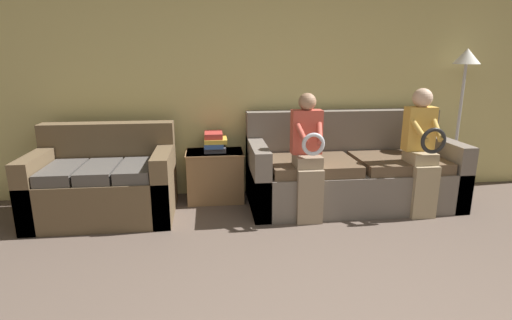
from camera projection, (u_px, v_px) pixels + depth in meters
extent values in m
cube|color=#DBCC7F|center=(274.00, 81.00, 4.43)|extent=(7.87, 0.06, 2.55)
cube|color=#70665B|center=(351.00, 185.00, 4.26)|extent=(2.17, 0.93, 0.41)
cube|color=#70665B|center=(342.00, 134.00, 4.49)|extent=(2.17, 0.20, 0.55)
cube|color=#70665B|center=(258.00, 176.00, 4.12)|extent=(0.16, 0.93, 0.69)
cube|color=#70665B|center=(440.00, 170.00, 4.34)|extent=(0.16, 0.93, 0.69)
cube|color=brown|center=(312.00, 165.00, 4.05)|extent=(0.87, 0.69, 0.11)
cube|color=brown|center=(398.00, 162.00, 4.15)|extent=(0.87, 0.69, 0.11)
cube|color=brown|center=(105.00, 195.00, 3.91)|extent=(1.32, 0.86, 0.44)
cube|color=brown|center=(109.00, 144.00, 4.11)|extent=(1.32, 0.20, 0.45)
cube|color=brown|center=(41.00, 187.00, 3.81)|extent=(0.16, 0.86, 0.66)
cube|color=brown|center=(165.00, 182.00, 3.95)|extent=(0.16, 0.86, 0.66)
cube|color=#514C47|center=(62.00, 172.00, 3.71)|extent=(0.31, 0.62, 0.11)
cube|color=#514C47|center=(100.00, 171.00, 3.74)|extent=(0.31, 0.62, 0.11)
cube|color=#514C47|center=(136.00, 170.00, 3.78)|extent=(0.31, 0.62, 0.11)
cube|color=gray|center=(310.00, 197.00, 3.74)|extent=(0.24, 0.10, 0.52)
cube|color=gray|center=(307.00, 160.00, 3.79)|extent=(0.24, 0.28, 0.11)
cube|color=#C64C3D|center=(306.00, 132.00, 3.79)|extent=(0.29, 0.14, 0.42)
sphere|color=#A37A5B|center=(307.00, 102.00, 3.72)|extent=(0.17, 0.17, 0.17)
torus|color=silver|center=(313.00, 144.00, 3.55)|extent=(0.21, 0.04, 0.21)
cylinder|color=#C64C3D|center=(300.00, 131.00, 3.65)|extent=(0.11, 0.31, 0.23)
cylinder|color=#C64C3D|center=(319.00, 131.00, 3.67)|extent=(0.11, 0.31, 0.23)
cube|color=tan|center=(424.00, 192.00, 3.87)|extent=(0.24, 0.10, 0.52)
cube|color=tan|center=(420.00, 157.00, 3.92)|extent=(0.24, 0.28, 0.11)
cube|color=gold|center=(419.00, 129.00, 3.92)|extent=(0.29, 0.14, 0.43)
sphere|color=#DBB293|center=(422.00, 98.00, 3.84)|extent=(0.19, 0.19, 0.19)
torus|color=black|center=(433.00, 141.00, 3.68)|extent=(0.25, 0.04, 0.25)
cylinder|color=gold|center=(417.00, 128.00, 3.77)|extent=(0.10, 0.31, 0.24)
cylinder|color=gold|center=(436.00, 128.00, 3.79)|extent=(0.10, 0.31, 0.24)
cube|color=olive|center=(215.00, 176.00, 4.36)|extent=(0.60, 0.41, 0.55)
cube|color=#9A724A|center=(215.00, 152.00, 4.29)|extent=(0.62, 0.43, 0.02)
cube|color=#4C4C56|center=(215.00, 149.00, 4.29)|extent=(0.23, 0.24, 0.05)
cube|color=#33569E|center=(214.00, 145.00, 4.25)|extent=(0.20, 0.27, 0.05)
cube|color=gold|center=(216.00, 140.00, 4.26)|extent=(0.24, 0.30, 0.05)
cube|color=#BC3833|center=(213.00, 135.00, 4.25)|extent=(0.19, 0.28, 0.06)
cylinder|color=#2D2B28|center=(450.00, 192.00, 4.64)|extent=(0.26, 0.26, 0.02)
cylinder|color=#B7B7BC|center=(458.00, 130.00, 4.46)|extent=(0.03, 0.03, 1.43)
cone|color=silver|center=(467.00, 56.00, 4.26)|extent=(0.28, 0.28, 0.16)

